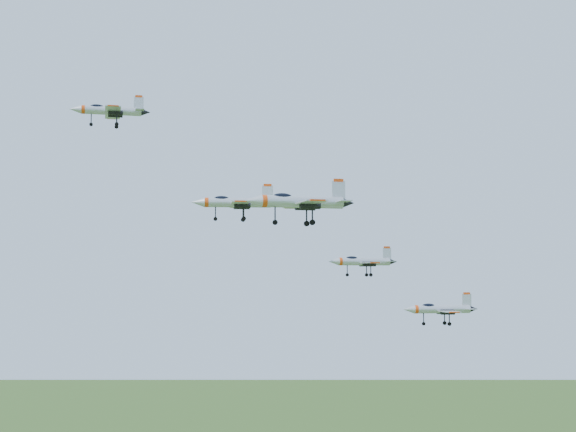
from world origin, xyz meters
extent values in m
cylinder|color=#B6BAC4|center=(-23.99, 11.53, 157.72)|extent=(9.38, 1.90, 1.35)
cone|color=#B6BAC4|center=(-29.57, 11.20, 157.72)|extent=(1.94, 1.45, 1.35)
cone|color=black|center=(-18.62, 11.85, 157.72)|extent=(1.51, 1.23, 1.14)
ellipsoid|color=black|center=(-26.27, 11.40, 158.23)|extent=(2.33, 1.10, 0.85)
cube|color=#B6BAC4|center=(-23.61, 8.65, 157.46)|extent=(2.65, 4.69, 0.14)
cube|color=#B6BAC4|center=(-23.96, 14.44, 157.46)|extent=(2.65, 4.69, 0.14)
cube|color=#B6BAC4|center=(-19.76, 11.78, 159.12)|extent=(1.56, 0.22, 2.17)
cube|color=#E34510|center=(-19.76, 11.78, 160.26)|extent=(1.15, 0.21, 0.36)
cylinder|color=#B6BAC4|center=(-4.80, 2.07, 142.51)|extent=(9.95, 2.05, 1.43)
cone|color=#B6BAC4|center=(-10.72, 2.44, 142.51)|extent=(2.06, 1.55, 1.43)
cone|color=black|center=(0.90, 1.71, 142.51)|extent=(1.61, 1.31, 1.21)
ellipsoid|color=black|center=(-7.21, 2.22, 143.05)|extent=(2.48, 1.18, 0.91)
cube|color=#B6BAC4|center=(-4.78, -1.01, 142.24)|extent=(2.82, 4.98, 0.15)
cube|color=#B6BAC4|center=(-4.39, 5.12, 142.24)|extent=(2.82, 4.98, 0.15)
cube|color=#B6BAC4|center=(-0.31, 1.79, 144.00)|extent=(1.65, 0.24, 2.31)
cube|color=#E34510|center=(-0.31, 1.79, 145.20)|extent=(1.22, 0.23, 0.38)
cylinder|color=#B6BAC4|center=(0.49, -22.34, 140.53)|extent=(10.22, 2.37, 1.46)
cone|color=#B6BAC4|center=(-5.57, -22.88, 140.53)|extent=(2.15, 1.64, 1.46)
cone|color=black|center=(6.32, -21.81, 140.53)|extent=(1.68, 1.38, 1.24)
ellipsoid|color=black|center=(-1.98, -22.56, 141.08)|extent=(2.56, 1.27, 0.93)
cube|color=#B6BAC4|center=(1.00, -25.45, 140.25)|extent=(3.03, 5.17, 0.16)
cube|color=#B6BAC4|center=(0.43, -19.18, 140.25)|extent=(3.03, 5.17, 0.16)
cube|color=#B6BAC4|center=(5.08, -21.92, 142.05)|extent=(1.69, 0.29, 2.36)
cube|color=#E34510|center=(5.08, -21.92, 143.29)|extent=(1.25, 0.27, 0.39)
cylinder|color=#B6BAC4|center=(15.41, 4.78, 133.79)|extent=(8.37, 1.73, 1.20)
cone|color=#B6BAC4|center=(10.43, 4.46, 133.79)|extent=(1.74, 1.30, 1.20)
cone|color=black|center=(20.20, 5.09, 133.79)|extent=(1.36, 1.10, 1.02)
ellipsoid|color=black|center=(13.38, 4.65, 134.24)|extent=(2.08, 0.99, 0.76)
cube|color=#B6BAC4|center=(15.76, 2.21, 133.56)|extent=(2.38, 4.19, 0.13)
cube|color=#B6BAC4|center=(15.43, 7.37, 133.56)|extent=(2.38, 4.19, 0.13)
cube|color=#B6BAC4|center=(19.19, 5.02, 135.03)|extent=(1.39, 0.20, 1.94)
cube|color=#E34510|center=(19.19, 5.02, 136.05)|extent=(1.02, 0.19, 0.32)
cylinder|color=#B6BAC4|center=(23.55, -7.37, 126.84)|extent=(8.20, 1.35, 1.18)
cone|color=#B6BAC4|center=(18.64, -7.27, 126.84)|extent=(1.66, 1.22, 1.18)
cone|color=black|center=(28.28, -7.47, 126.84)|extent=(1.29, 1.03, 1.00)
ellipsoid|color=black|center=(21.55, -7.33, 127.29)|extent=(2.02, 0.89, 0.75)
cube|color=#B6BAC4|center=(23.68, -9.92, 126.62)|extent=(2.17, 4.04, 0.13)
cube|color=#B6BAC4|center=(23.79, -4.83, 126.62)|extent=(2.17, 4.04, 0.13)
cube|color=#B6BAC4|center=(27.28, -7.45, 128.07)|extent=(1.37, 0.14, 1.91)
cube|color=#E34510|center=(27.28, -7.45, 129.07)|extent=(1.00, 0.15, 0.32)
camera|label=1|loc=(-17.24, -116.99, 131.84)|focal=50.00mm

